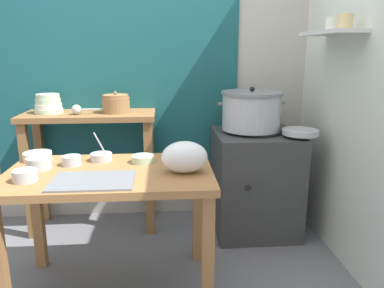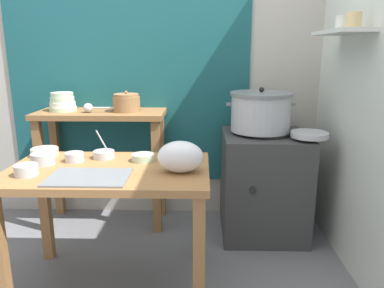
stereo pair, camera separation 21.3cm
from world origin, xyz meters
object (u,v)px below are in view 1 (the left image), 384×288
at_px(stove_block, 254,181).
at_px(wide_pan, 300,132).
at_px(prep_bowl_5, 38,156).
at_px(clay_pot, 116,104).
at_px(prep_table, 111,190).
at_px(prep_bowl_2, 25,175).
at_px(plastic_bag, 185,157).
at_px(steamer_pot, 251,111).
at_px(prep_bowl_4, 101,156).
at_px(back_shelf_table, 91,142).
at_px(prep_bowl_0, 143,159).
at_px(serving_tray, 93,181).
at_px(prep_bowl_3, 72,160).
at_px(bowl_stack_enamel, 48,104).
at_px(prep_bowl_1, 39,163).
at_px(ladle, 78,110).

distance_m(stove_block, wide_pan, 0.52).
bearing_deg(prep_bowl_5, clay_pot, 56.50).
xyz_separation_m(prep_table, prep_bowl_2, (-0.39, -0.13, 0.14)).
height_order(stove_block, plastic_bag, plastic_bag).
bearing_deg(prep_bowl_5, prep_bowl_2, -81.40).
relative_size(steamer_pot, prep_bowl_4, 2.78).
relative_size(steamer_pot, wide_pan, 1.98).
bearing_deg(prep_bowl_2, back_shelf_table, 81.80).
distance_m(back_shelf_table, clay_pot, 0.35).
relative_size(plastic_bag, prep_bowl_0, 1.87).
distance_m(back_shelf_table, wide_pan, 1.52).
bearing_deg(back_shelf_table, prep_bowl_4, -74.11).
relative_size(prep_bowl_2, prep_bowl_5, 0.75).
height_order(wide_pan, prep_bowl_4, prep_bowl_4).
bearing_deg(serving_tray, prep_bowl_3, 120.24).
xyz_separation_m(prep_table, prep_bowl_4, (-0.07, 0.19, 0.14)).
bearing_deg(bowl_stack_enamel, prep_bowl_3, -66.36).
bearing_deg(bowl_stack_enamel, stove_block, -5.49).
distance_m(serving_tray, prep_bowl_4, 0.36).
bearing_deg(prep_bowl_4, prep_bowl_1, -156.79).
distance_m(clay_pot, ladle, 0.27).
xyz_separation_m(plastic_bag, prep_bowl_3, (-0.62, 0.18, -0.06)).
relative_size(clay_pot, prep_bowl_4, 1.14).
distance_m(wide_pan, prep_bowl_0, 1.13).
relative_size(wide_pan, prep_bowl_3, 2.32).
relative_size(back_shelf_table, prep_bowl_1, 7.24).
bearing_deg(prep_bowl_0, prep_bowl_3, -177.05).
relative_size(prep_table, prep_bowl_3, 10.30).
relative_size(prep_table, steamer_pot, 2.24).
xyz_separation_m(steamer_pot, prep_bowl_4, (-1.00, -0.52, -0.17)).
xyz_separation_m(steamer_pot, plastic_bag, (-0.53, -0.77, -0.12)).
bearing_deg(steamer_pot, prep_bowl_1, -153.63).
height_order(stove_block, wide_pan, wide_pan).
bearing_deg(clay_pot, prep_bowl_3, -103.73).
height_order(prep_bowl_0, prep_bowl_2, prep_bowl_2).
distance_m(ladle, prep_bowl_3, 0.68).
distance_m(prep_bowl_1, prep_bowl_4, 0.34).
relative_size(serving_tray, prep_bowl_4, 2.27).
xyz_separation_m(bowl_stack_enamel, prep_bowl_2, (0.15, -0.97, -0.21)).
bearing_deg(prep_bowl_3, plastic_bag, -15.90).
bearing_deg(prep_bowl_5, bowl_stack_enamel, 98.83).
bearing_deg(prep_bowl_3, back_shelf_table, 92.23).
xyz_separation_m(ladle, wide_pan, (1.54, -0.24, -0.14)).
xyz_separation_m(back_shelf_table, prep_bowl_1, (-0.13, -0.76, 0.08)).
distance_m(stove_block, prep_bowl_5, 1.53).
bearing_deg(ladle, prep_bowl_4, -67.17).
xyz_separation_m(bowl_stack_enamel, serving_tray, (0.48, -1.01, -0.24)).
xyz_separation_m(back_shelf_table, prep_bowl_3, (0.03, -0.70, 0.07)).
height_order(prep_table, prep_bowl_0, prep_bowl_0).
bearing_deg(prep_table, prep_bowl_0, 38.90).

